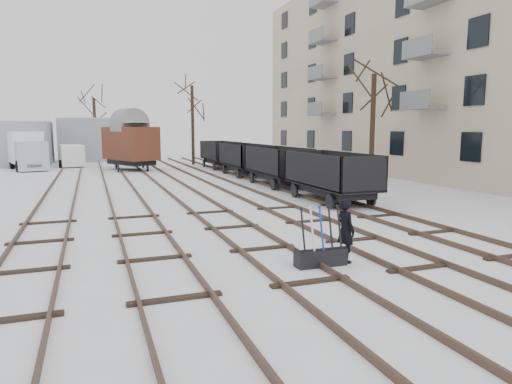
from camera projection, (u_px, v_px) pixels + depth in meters
ground at (263, 250)px, 12.90m from camera, size 120.00×120.00×0.00m
tracks at (177, 188)px, 25.62m from camera, size 13.90×52.00×0.16m
apartment_block at (460, 61)px, 31.55m from camera, size 10.12×45.00×16.10m
shed_right at (94, 139)px, 48.48m from camera, size 7.00×6.00×4.50m
ground_frame at (321, 255)px, 11.34m from camera, size 1.30×0.43×1.49m
worker at (345, 230)px, 11.61m from camera, size 0.49×0.66×1.65m
freight_wagon_a at (331, 183)px, 21.21m from camera, size 2.23×5.58×2.28m
freight_wagon_b at (278, 171)px, 27.17m from camera, size 2.23×5.58×2.28m
freight_wagon_c at (244, 163)px, 33.13m from camera, size 2.23×5.58×2.28m
freight_wagon_d at (220, 158)px, 39.09m from camera, size 2.23×5.58×2.28m
box_van_wagon at (130, 142)px, 37.09m from camera, size 4.59×5.75×3.89m
lorry at (26, 150)px, 37.97m from camera, size 3.47×7.19×3.13m
panel_van at (72, 155)px, 40.94m from camera, size 2.33×4.53×1.92m
tree_near at (372, 130)px, 27.04m from camera, size 0.30×0.30×6.56m
tree_far_left at (95, 130)px, 46.82m from camera, size 0.30×0.30×6.46m
tree_far_right at (193, 125)px, 42.59m from camera, size 0.30×0.30×7.32m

